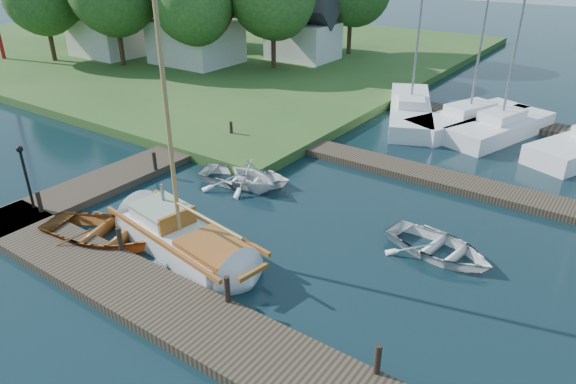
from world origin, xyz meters
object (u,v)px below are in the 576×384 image
Objects in this scene: tender_b at (253,174)px; marina_boat_1 at (469,119)px; tender_a at (245,174)px; house_b at (108,27)px; sailboat at (187,242)px; tree_2 at (194,3)px; marina_boat_0 at (410,109)px; house_c at (303,32)px; mooring_post_4 at (155,161)px; mooring_post_2 at (227,289)px; mooring_post_5 at (231,129)px; marina_boat_2 at (500,126)px; mooring_post_0 at (39,202)px; tender_c at (439,245)px; mooring_post_3 at (378,359)px; lamp_post at (24,169)px; dinghy at (102,229)px; house_a at (195,30)px; mooring_post_1 at (120,239)px.

marina_boat_1 is at bearing -10.80° from tender_b.
tender_a is 0.38× the size of marina_boat_1.
sailboat is at bearing -33.53° from house_b.
tree_2 is at bearing 112.27° from marina_boat_1.
marina_boat_0 reaches higher than house_c.
mooring_post_4 is 15.02m from marina_boat_0.
mooring_post_2 is at bearing -136.25° from tender_b.
house_c reaches higher than mooring_post_4.
marina_boat_0 is at bearing -32.50° from house_c.
marina_boat_0 is (5.76, 8.87, -0.13)m from mooring_post_5.
marina_boat_2 is at bearing 82.96° from mooring_post_2.
house_c is at bearing 38.80° from tender_b.
marina_boat_2 is (5.05, -0.21, 0.02)m from marina_boat_0.
marina_boat_1 reaches higher than tender_a.
marina_boat_0 is at bearing 71.65° from mooring_post_0.
house_c is (-17.81, 8.33, 1.99)m from marina_boat_2.
tree_2 is (-23.24, 13.01, 4.88)m from tender_c.
mooring_post_4 is 0.08× the size of sailboat.
marina_boat_0 is 0.91× the size of marina_boat_2.
mooring_post_5 is (-13.00, 10.00, 0.00)m from mooring_post_3.
mooring_post_0 reaches higher than tender_c.
marina_boat_2 is at bearing 58.80° from mooring_post_0.
marina_boat_2 is (11.81, 18.67, -1.28)m from lamp_post.
marina_boat_2 is (6.56, 12.27, -0.09)m from tender_b.
mooring_post_5 is (0.50, 10.00, 0.00)m from mooring_post_0.
sailboat is 3.80× the size of tender_b.
mooring_post_3 is 1.00× the size of mooring_post_5.
house_a is at bearing 20.73° from dinghy.
sailboat is 28.47m from house_c.
mooring_post_4 is 0.15× the size of house_c.
tender_b reaches higher than mooring_post_5.
mooring_post_4 is (-4.00, 5.00, 0.00)m from mooring_post_1.
dinghy is (2.65, -4.69, -0.25)m from mooring_post_4.
marina_boat_2 reaches higher than tender_b.
sailboat is 31.81m from house_b.
mooring_post_0 is at bearing -76.46° from house_c.
mooring_post_3 is 0.10× the size of tree_2.
tender_b is at bearing 143.81° from mooring_post_3.
lamp_post is 0.62× the size of tender_a.
mooring_post_1 is 27.11m from house_a.
tender_b is 12.56m from marina_boat_0.
house_b is (-33.24, 12.96, 2.40)m from tender_c.
house_b is at bearing -165.96° from house_a.
lamp_post is 0.39× the size of house_a.
mooring_post_1 is 0.31× the size of tender_b.
tender_b is (1.60, 6.09, 0.23)m from dinghy.
mooring_post_4 is at bearing -90.00° from mooring_post_5.
mooring_post_3 is at bearing -143.01° from tender_a.
marina_boat_1 is (-3.93, 18.97, -0.13)m from mooring_post_3.
mooring_post_1 is at bearing -68.20° from mooring_post_5.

